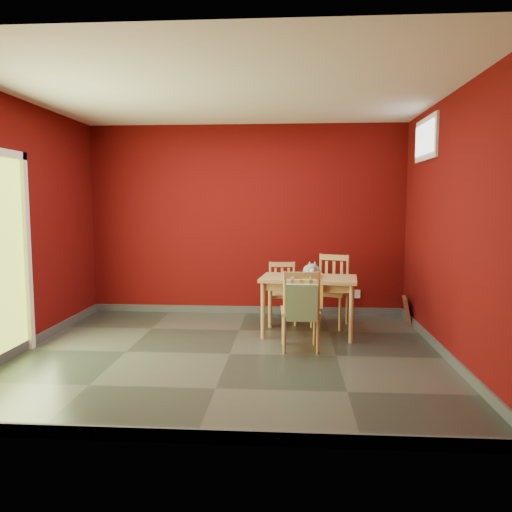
# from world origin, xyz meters

# --- Properties ---
(ground) EXTENTS (4.50, 4.50, 0.00)m
(ground) POSITION_xyz_m (0.00, 0.00, 0.00)
(ground) COLOR #2D342D
(ground) RESTS_ON ground
(room_shell) EXTENTS (4.50, 4.50, 4.50)m
(room_shell) POSITION_xyz_m (0.00, 0.00, 0.05)
(room_shell) COLOR #500808
(room_shell) RESTS_ON ground
(doorway) EXTENTS (0.06, 1.01, 2.13)m
(doorway) POSITION_xyz_m (-2.23, -0.40, 1.12)
(doorway) COLOR #B7D838
(doorway) RESTS_ON ground
(window) EXTENTS (0.05, 0.90, 0.50)m
(window) POSITION_xyz_m (2.23, 1.00, 2.35)
(window) COLOR white
(window) RESTS_ON room_shell
(outlet_plate) EXTENTS (0.08, 0.02, 0.12)m
(outlet_plate) POSITION_xyz_m (1.60, 1.99, 0.30)
(outlet_plate) COLOR silver
(outlet_plate) RESTS_ON room_shell
(dining_table) EXTENTS (1.20, 0.79, 0.71)m
(dining_table) POSITION_xyz_m (0.86, 0.83, 0.62)
(dining_table) COLOR tan
(dining_table) RESTS_ON ground
(table_runner) EXTENTS (0.38, 0.67, 0.32)m
(table_runner) POSITION_xyz_m (0.86, 0.73, 0.66)
(table_runner) COLOR #B67F2E
(table_runner) RESTS_ON dining_table
(chair_far_left) EXTENTS (0.40, 0.40, 0.80)m
(chair_far_left) POSITION_xyz_m (0.54, 1.44, 0.41)
(chair_far_left) COLOR tan
(chair_far_left) RESTS_ON ground
(chair_far_right) EXTENTS (0.55, 0.55, 0.92)m
(chair_far_right) POSITION_xyz_m (1.17, 1.35, 0.47)
(chair_far_right) COLOR tan
(chair_far_right) RESTS_ON ground
(chair_near) EXTENTS (0.43, 0.43, 0.88)m
(chair_near) POSITION_xyz_m (0.75, 0.19, 0.45)
(chair_near) COLOR tan
(chair_near) RESTS_ON ground
(tote_bag) EXTENTS (0.32, 0.19, 0.45)m
(tote_bag) POSITION_xyz_m (0.76, -0.03, 0.57)
(tote_bag) COLOR #719D67
(tote_bag) RESTS_ON chair_near
(cat) EXTENTS (0.33, 0.47, 0.21)m
(cat) POSITION_xyz_m (0.89, 0.85, 0.82)
(cat) COLOR slate
(cat) RESTS_ON table_runner
(picture_frame) EXTENTS (0.17, 0.36, 0.35)m
(picture_frame) POSITION_xyz_m (2.19, 1.51, 0.18)
(picture_frame) COLOR brown
(picture_frame) RESTS_ON ground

